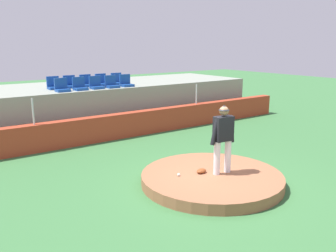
{
  "coord_description": "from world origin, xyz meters",
  "views": [
    {
      "loc": [
        -6.03,
        -6.43,
        3.55
      ],
      "look_at": [
        0.0,
        1.93,
        1.17
      ],
      "focal_mm": 38.47,
      "sensor_mm": 36.0,
      "label": 1
    }
  ],
  "objects_px": {
    "stadium_chair_0": "(62,87)",
    "stadium_chair_7": "(86,83)",
    "stadium_chair_9": "(117,81)",
    "stadium_chair_3": "(111,84)",
    "stadium_chair_4": "(126,83)",
    "baseball": "(179,175)",
    "stadium_chair_5": "(54,85)",
    "stadium_chair_1": "(80,86)",
    "stadium_chair_2": "(96,85)",
    "fielding_glove": "(201,171)",
    "pitcher": "(223,134)",
    "stadium_chair_6": "(70,84)",
    "stadium_chair_8": "(102,82)"
  },
  "relations": [
    {
      "from": "stadium_chair_9",
      "to": "baseball",
      "type": "bearing_deg",
      "value": 73.19
    },
    {
      "from": "stadium_chair_1",
      "to": "stadium_chair_5",
      "type": "xyz_separation_m",
      "value": [
        -0.72,
        0.86,
        0.0
      ]
    },
    {
      "from": "stadium_chair_3",
      "to": "stadium_chair_4",
      "type": "bearing_deg",
      "value": -176.74
    },
    {
      "from": "pitcher",
      "to": "stadium_chair_2",
      "type": "bearing_deg",
      "value": 97.98
    },
    {
      "from": "stadium_chair_3",
      "to": "stadium_chair_6",
      "type": "distance_m",
      "value": 1.67
    },
    {
      "from": "stadium_chair_3",
      "to": "stadium_chair_9",
      "type": "height_order",
      "value": "same"
    },
    {
      "from": "baseball",
      "to": "stadium_chair_0",
      "type": "distance_m",
      "value": 6.68
    },
    {
      "from": "stadium_chair_3",
      "to": "stadium_chair_4",
      "type": "distance_m",
      "value": 0.7
    },
    {
      "from": "baseball",
      "to": "stadium_chair_3",
      "type": "relative_size",
      "value": 0.15
    },
    {
      "from": "stadium_chair_5",
      "to": "pitcher",
      "type": "bearing_deg",
      "value": 101.87
    },
    {
      "from": "stadium_chair_0",
      "to": "stadium_chair_7",
      "type": "height_order",
      "value": "same"
    },
    {
      "from": "fielding_glove",
      "to": "stadium_chair_2",
      "type": "relative_size",
      "value": 0.6
    },
    {
      "from": "stadium_chair_5",
      "to": "stadium_chair_4",
      "type": "bearing_deg",
      "value": 162.75
    },
    {
      "from": "stadium_chair_6",
      "to": "stadium_chair_9",
      "type": "relative_size",
      "value": 1.0
    },
    {
      "from": "pitcher",
      "to": "stadium_chair_4",
      "type": "bearing_deg",
      "value": 86.92
    },
    {
      "from": "stadium_chair_1",
      "to": "stadium_chair_5",
      "type": "distance_m",
      "value": 1.12
    },
    {
      "from": "stadium_chair_2",
      "to": "stadium_chair_9",
      "type": "height_order",
      "value": "same"
    },
    {
      "from": "stadium_chair_0",
      "to": "stadium_chair_9",
      "type": "distance_m",
      "value": 2.96
    },
    {
      "from": "baseball",
      "to": "stadium_chair_5",
      "type": "xyz_separation_m",
      "value": [
        -0.6,
        7.33,
        1.63
      ]
    },
    {
      "from": "stadium_chair_0",
      "to": "stadium_chair_4",
      "type": "distance_m",
      "value": 2.76
    },
    {
      "from": "baseball",
      "to": "stadium_chair_2",
      "type": "distance_m",
      "value": 6.74
    },
    {
      "from": "baseball",
      "to": "fielding_glove",
      "type": "relative_size",
      "value": 0.25
    },
    {
      "from": "stadium_chair_2",
      "to": "pitcher",
      "type": "bearing_deg",
      "value": 91.88
    },
    {
      "from": "stadium_chair_6",
      "to": "stadium_chair_8",
      "type": "xyz_separation_m",
      "value": [
        1.4,
        -0.0,
        0.0
      ]
    },
    {
      "from": "pitcher",
      "to": "stadium_chair_0",
      "type": "relative_size",
      "value": 3.57
    },
    {
      "from": "fielding_glove",
      "to": "stadium_chair_0",
      "type": "bearing_deg",
      "value": -90.93
    },
    {
      "from": "stadium_chair_0",
      "to": "stadium_chair_2",
      "type": "xyz_separation_m",
      "value": [
        1.41,
        0.04,
        0.0
      ]
    },
    {
      "from": "baseball",
      "to": "stadium_chair_3",
      "type": "xyz_separation_m",
      "value": [
        1.47,
        6.44,
        1.63
      ]
    },
    {
      "from": "stadium_chair_0",
      "to": "stadium_chair_3",
      "type": "xyz_separation_m",
      "value": [
        2.06,
        -0.02,
        0.0
      ]
    },
    {
      "from": "stadium_chair_4",
      "to": "stadium_chair_6",
      "type": "height_order",
      "value": "same"
    },
    {
      "from": "stadium_chair_9",
      "to": "pitcher",
      "type": "bearing_deg",
      "value": 81.44
    },
    {
      "from": "stadium_chair_8",
      "to": "baseball",
      "type": "bearing_deg",
      "value": 78.65
    },
    {
      "from": "baseball",
      "to": "stadium_chair_1",
      "type": "distance_m",
      "value": 6.67
    },
    {
      "from": "pitcher",
      "to": "stadium_chair_7",
      "type": "bearing_deg",
      "value": 98.01
    },
    {
      "from": "stadium_chair_4",
      "to": "stadium_chair_1",
      "type": "bearing_deg",
      "value": 0.14
    },
    {
      "from": "stadium_chair_4",
      "to": "stadium_chair_0",
      "type": "bearing_deg",
      "value": 0.5
    },
    {
      "from": "stadium_chair_5",
      "to": "stadium_chair_6",
      "type": "bearing_deg",
      "value": -176.45
    },
    {
      "from": "pitcher",
      "to": "stadium_chair_8",
      "type": "relative_size",
      "value": 3.57
    },
    {
      "from": "pitcher",
      "to": "fielding_glove",
      "type": "height_order",
      "value": "pitcher"
    },
    {
      "from": "stadium_chair_7",
      "to": "stadium_chair_8",
      "type": "distance_m",
      "value": 0.7
    },
    {
      "from": "stadium_chair_8",
      "to": "stadium_chair_9",
      "type": "xyz_separation_m",
      "value": [
        0.74,
        -0.02,
        0.0
      ]
    },
    {
      "from": "stadium_chair_2",
      "to": "stadium_chair_4",
      "type": "height_order",
      "value": "same"
    },
    {
      "from": "stadium_chair_9",
      "to": "stadium_chair_0",
      "type": "bearing_deg",
      "value": 17.83
    },
    {
      "from": "stadium_chair_9",
      "to": "fielding_glove",
      "type": "bearing_deg",
      "value": 77.93
    },
    {
      "from": "stadium_chair_1",
      "to": "stadium_chair_3",
      "type": "bearing_deg",
      "value": 178.53
    },
    {
      "from": "fielding_glove",
      "to": "stadium_chair_6",
      "type": "distance_m",
      "value": 7.73
    },
    {
      "from": "stadium_chair_2",
      "to": "stadium_chair_6",
      "type": "relative_size",
      "value": 1.0
    },
    {
      "from": "baseball",
      "to": "stadium_chair_2",
      "type": "height_order",
      "value": "stadium_chair_2"
    },
    {
      "from": "pitcher",
      "to": "stadium_chair_2",
      "type": "height_order",
      "value": "stadium_chair_2"
    },
    {
      "from": "pitcher",
      "to": "stadium_chair_8",
      "type": "bearing_deg",
      "value": 92.92
    }
  ]
}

